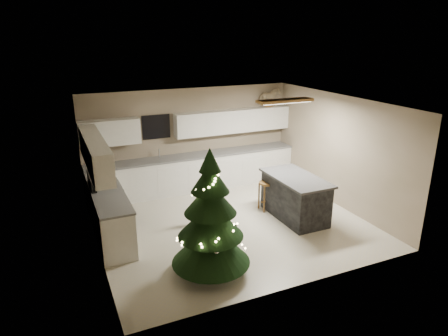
% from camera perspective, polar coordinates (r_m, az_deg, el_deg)
% --- Properties ---
extents(ground_plane, '(5.50, 5.50, 0.00)m').
position_cam_1_polar(ground_plane, '(8.71, 0.95, -7.86)').
color(ground_plane, '#BDB5A6').
extents(room_shell, '(5.52, 5.02, 2.61)m').
position_cam_1_polar(room_shell, '(8.10, 1.15, 3.33)').
color(room_shell, gray).
rests_on(room_shell, ground_plane).
extents(cabinetry, '(5.50, 3.20, 2.00)m').
position_cam_1_polar(cabinetry, '(9.56, -8.18, -0.67)').
color(cabinetry, white).
rests_on(cabinetry, ground_plane).
extents(island, '(0.90, 1.70, 0.95)m').
position_cam_1_polar(island, '(8.94, 10.08, -4.09)').
color(island, black).
rests_on(island, ground_plane).
extents(bar_stool, '(0.36, 0.36, 0.68)m').
position_cam_1_polar(bar_stool, '(9.20, 6.11, -3.00)').
color(bar_stool, brown).
rests_on(bar_stool, ground_plane).
extents(christmas_tree, '(1.39, 1.34, 2.21)m').
position_cam_1_polar(christmas_tree, '(6.65, -1.93, -7.95)').
color(christmas_tree, '#3F2816').
rests_on(christmas_tree, ground_plane).
extents(toddler, '(0.34, 0.26, 0.85)m').
position_cam_1_polar(toddler, '(8.55, -2.30, -5.29)').
color(toddler, '#141838').
rests_on(toddler, ground_plane).
extents(rocking_horse, '(0.59, 0.30, 0.50)m').
position_cam_1_polar(rocking_horse, '(11.02, 6.46, 10.01)').
color(rocking_horse, brown).
rests_on(rocking_horse, cabinetry).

